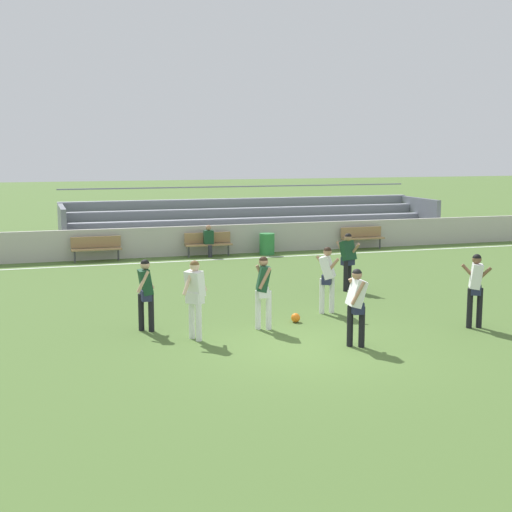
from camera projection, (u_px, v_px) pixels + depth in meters
The scene contains 17 objects.
ground_plane at pixel (309, 348), 14.77m from camera, with size 160.00×160.00×0.00m, color #4C6B30.
field_line_sideline at pixel (187, 261), 26.18m from camera, with size 44.00×0.12×0.01m, color white.
sideline_wall at pixel (179, 241), 27.36m from camera, with size 48.00×0.16×1.14m, color #BCB7AD.
bleacher_stand at pixel (254, 221), 30.65m from camera, with size 16.10×3.68×2.42m.
bench_centre_sideline at pixel (208, 242), 27.31m from camera, with size 1.80×0.40×0.90m.
bench_far_right at pixel (362, 236), 29.23m from camera, with size 1.80×0.40×0.90m.
bench_near_wall_gap at pixel (96, 246), 26.06m from camera, with size 1.80×0.40×0.90m.
trash_bin at pixel (267, 244), 27.74m from camera, with size 0.59×0.59×0.83m, color #2D7F3D.
spectator_seated at pixel (209, 238), 27.17m from camera, with size 0.36×0.42×1.21m.
player_white_wide_left at pixel (327, 274), 17.74m from camera, with size 0.53×0.66×1.67m.
player_dark_deep_cover at pixel (263, 286), 16.13m from camera, with size 0.40×0.52×1.68m.
player_white_trailing_run at pixel (195, 292), 15.24m from camera, with size 0.65×0.48×1.73m.
player_white_wide_right at pixel (476, 284), 16.26m from camera, with size 0.46×0.64×1.71m.
player_white_pressing_high at pixel (356, 301), 14.70m from camera, with size 0.43×0.46×1.64m.
player_dark_on_ball at pixel (146, 289), 15.98m from camera, with size 0.46×0.44×1.63m.
player_dark_overlapping at pixel (348, 256), 20.61m from camera, with size 0.48×0.70×1.67m.
soccer_ball at pixel (296, 318), 16.91m from camera, with size 0.22×0.22×0.22m, color orange.
Camera 1 is at (-5.36, -13.34, 4.06)m, focal length 50.20 mm.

